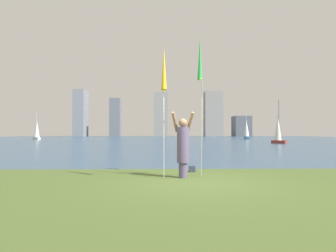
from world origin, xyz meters
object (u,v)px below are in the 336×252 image
object	(u,v)px
person	(183,145)
sailboat_1	(278,130)
kite_flag_left	(164,71)
sailboat_2	(246,130)
kite_flag_right	(200,61)
sailboat_5	(37,130)
bag	(192,169)

from	to	relation	value
person	sailboat_1	xyz separation A→B (m)	(14.67, 28.36, 0.75)
kite_flag_left	sailboat_2	size ratio (longest dim) A/B	0.76
kite_flag_right	sailboat_5	distance (m)	56.14
kite_flag_right	bag	world-z (taller)	kite_flag_right
kite_flag_left	sailboat_5	xyz separation A→B (m)	(-25.43, 50.32, -1.31)
person	sailboat_5	xyz separation A→B (m)	(-26.02, 49.80, 0.88)
sailboat_2	sailboat_5	xyz separation A→B (m)	(-43.32, -1.35, -0.14)
kite_flag_right	sailboat_2	distance (m)	53.45
sailboat_1	sailboat_2	distance (m)	22.95
bag	sailboat_5	bearing A→B (deg)	118.59
kite_flag_left	sailboat_1	distance (m)	32.69
person	sailboat_5	size ratio (longest dim) A/B	0.37
person	kite_flag_right	bearing A→B (deg)	28.12
kite_flag_right	sailboat_1	size ratio (longest dim) A/B	0.79
kite_flag_right	sailboat_2	size ratio (longest dim) A/B	0.89
kite_flag_left	sailboat_2	distance (m)	54.69
sailboat_5	sailboat_1	bearing A→B (deg)	-27.79
bag	kite_flag_left	bearing A→B (deg)	-119.36
kite_flag_left	sailboat_2	world-z (taller)	sailboat_2
kite_flag_left	kite_flag_right	bearing A→B (deg)	37.83
person	bag	size ratio (longest dim) A/B	9.51
sailboat_1	kite_flag_right	bearing A→B (deg)	-116.73
kite_flag_left	person	bearing A→B (deg)	41.17
sailboat_1	sailboat_2	size ratio (longest dim) A/B	1.11
kite_flag_left	kite_flag_right	distance (m)	1.59
person	bag	distance (m)	1.62
person	kite_flag_left	bearing A→B (deg)	-144.87
sailboat_2	sailboat_1	bearing A→B (deg)	-96.59
sailboat_1	sailboat_2	world-z (taller)	sailboat_1
person	sailboat_1	size ratio (longest dim) A/B	0.36
kite_flag_left	bag	xyz separation A→B (m)	(1.01, 1.80, -3.08)
kite_flag_right	bag	size ratio (longest dim) A/B	21.17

